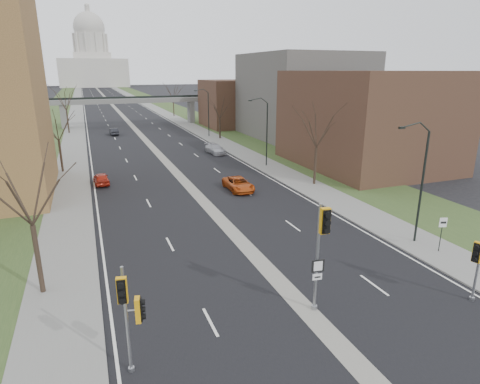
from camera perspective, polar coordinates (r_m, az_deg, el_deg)
ground at (r=21.34m, az=11.07°, el=-17.85°), size 700.00×700.00×0.00m
road_surface at (r=165.35m, az=-17.95°, el=11.97°), size 20.00×600.00×0.01m
median_strip at (r=165.35m, az=-17.95°, el=11.97°), size 1.20×600.00×0.02m
sidewalk_right at (r=166.49m, az=-13.75°, el=12.35°), size 4.00×600.00×0.12m
sidewalk_left at (r=165.07m, az=-22.18°, el=11.56°), size 4.00×600.00×0.12m
grass_verge_right at (r=167.38m, az=-11.67°, el=12.49°), size 8.00×600.00×0.10m
grass_verge_left at (r=165.26m, az=-24.29°, el=11.32°), size 8.00×600.00×0.10m
commercial_block_near at (r=54.73m, az=17.56°, el=9.81°), size 16.00×20.00×12.00m
commercial_block_mid at (r=76.73m, az=8.79°, el=13.35°), size 18.00×22.00×15.00m
commercial_block_far at (r=90.67m, az=-0.42°, el=12.48°), size 14.00×14.00×10.00m
pedestrian_bridge at (r=95.40m, az=-15.39°, el=12.02°), size 34.00×3.00×6.45m
capitol at (r=334.83m, az=-20.25°, el=17.08°), size 48.00×42.00×55.75m
streetlight_near at (r=29.72m, az=23.95°, el=5.59°), size 2.61×0.20×8.70m
streetlight_mid at (r=51.30m, az=3.07°, el=11.21°), size 2.61×0.20×8.70m
streetlight_far at (r=75.71m, az=-5.15°, el=13.01°), size 2.61×0.20×8.70m
tree_left_a at (r=23.49m, az=-28.23°, el=1.53°), size 7.20×7.20×9.40m
tree_left_b at (r=53.04m, az=-24.66°, el=9.11°), size 6.75×6.75×8.81m
tree_left_c at (r=86.83m, az=-23.65°, el=12.26°), size 7.65×7.65×9.99m
tree_right_a at (r=43.47m, az=10.96°, el=9.47°), size 7.20×7.20×9.40m
tree_right_b at (r=73.52m, az=-2.93°, el=12.05°), size 6.30×6.30×8.22m
tree_right_c at (r=112.08m, az=-9.54°, el=14.16°), size 7.65×7.65×9.99m
signal_pole_left at (r=16.91m, az=-15.44°, el=-15.47°), size 0.99×0.82×4.84m
signal_pole_median at (r=20.16m, az=11.50°, el=-6.73°), size 0.68×0.97×5.87m
speed_limit_sign at (r=30.50m, az=26.79°, el=-4.62°), size 0.51×0.19×2.45m
car_left_near at (r=46.61m, az=-19.14°, el=1.82°), size 1.73×3.90×1.31m
car_left_far at (r=82.26m, az=-17.51°, el=8.21°), size 1.61×4.11×1.33m
car_right_near at (r=41.84m, az=-0.23°, el=1.16°), size 2.26×4.89×1.36m
car_right_mid at (r=60.69m, az=-3.52°, el=6.12°), size 2.44×4.95×1.38m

